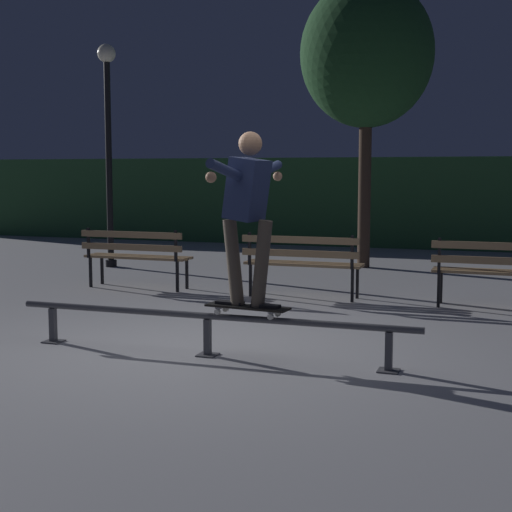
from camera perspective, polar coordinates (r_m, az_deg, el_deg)
The scene contains 10 objects.
ground_plane at distance 7.19m, azimuth -2.91°, elevation -7.15°, with size 90.00×90.00×0.00m, color #99999E.
hedge_backdrop at distance 17.25m, azimuth 10.41°, elevation 4.10°, with size 24.00×1.20×2.01m, color #2D5B33.
grind_rail at distance 6.88m, azimuth -3.75°, elevation -5.13°, with size 3.93×0.18×0.40m.
skateboard at distance 6.71m, azimuth -0.66°, elevation -3.98°, with size 0.80×0.29×0.09m.
skateboarder at distance 6.60m, azimuth -0.65°, elevation 4.04°, with size 0.63×1.40×1.56m.
park_bench_leftmost at distance 10.87m, azimuth -9.26°, elevation 0.30°, with size 1.60×0.42×0.88m.
park_bench_left_center at distance 9.93m, azimuth 3.55°, elevation -0.21°, with size 1.60×0.42×0.88m.
park_bench_right_center at distance 9.57m, azimuth 18.14°, elevation -0.78°, with size 1.60×0.42×0.88m.
tree_behind_benches at distance 13.41m, azimuth 8.50°, elevation 15.02°, with size 2.30×2.30×4.99m.
lamp_post_left at distance 13.48m, azimuth -11.29°, elevation 9.72°, with size 0.32×0.32×3.90m.
Camera 1 is at (2.63, -6.47, 1.69)m, focal length 52.09 mm.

